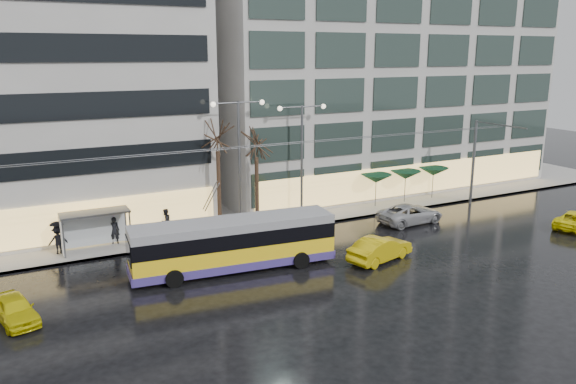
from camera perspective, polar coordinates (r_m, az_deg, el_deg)
ground at (r=30.79m, az=-0.49°, el=-9.71°), size 140.00×140.00×0.00m
sidewalk at (r=43.62m, az=-6.44°, el=-2.49°), size 80.00×10.00×0.15m
kerb at (r=39.23m, az=-3.84°, el=-4.32°), size 80.00×0.10×0.15m
building_right at (r=54.36m, az=8.67°, el=14.12°), size 32.00×14.00×25.00m
trolleybus at (r=32.85m, az=-5.53°, el=-5.43°), size 12.06×5.13×5.51m
catenary at (r=36.74m, az=-4.69°, el=1.17°), size 42.24×5.12×7.00m
bus_shelter at (r=37.60m, az=-19.61°, el=-2.93°), size 4.20×1.60×2.51m
street_lamp_near at (r=39.39m, az=-5.00°, el=4.60°), size 3.96×0.36×9.03m
street_lamp_far at (r=41.55m, az=1.42°, el=4.76°), size 3.96×0.36×8.53m
tree_a at (r=38.87m, az=-7.20°, el=6.06°), size 3.20×3.20×8.40m
tree_b at (r=40.27m, az=-3.25°, el=5.43°), size 3.20×3.20×7.70m
parasol_a at (r=46.04m, az=8.95°, el=1.36°), size 2.50×2.50×2.65m
parasol_b at (r=47.84m, az=11.86°, el=1.71°), size 2.50×2.50×2.65m
parasol_c at (r=49.75m, az=14.55°, el=2.02°), size 2.50×2.50×2.65m
taxi_a at (r=29.90m, az=-26.02°, el=-10.63°), size 2.37×4.01×1.28m
taxi_b at (r=34.82m, az=9.33°, el=-5.72°), size 4.79×2.73×1.49m
sedan_silver at (r=42.78m, az=12.32°, el=-2.16°), size 5.24×2.57×1.43m
pedestrian_a at (r=38.40m, az=-17.28°, el=-3.00°), size 1.22×1.23×2.19m
pedestrian_b at (r=39.76m, az=-12.32°, el=-2.92°), size 1.09×1.04×1.77m
pedestrian_c at (r=37.80m, az=-22.37°, el=-4.19°), size 1.21×0.90×2.11m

